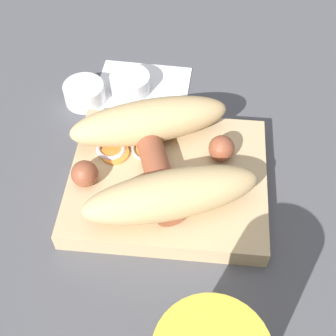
{
  "coord_description": "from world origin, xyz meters",
  "views": [
    {
      "loc": [
        0.03,
        -0.3,
        0.41
      ],
      "look_at": [
        0.0,
        0.0,
        0.03
      ],
      "focal_mm": 50.0,
      "sensor_mm": 36.0,
      "label": 1
    }
  ],
  "objects": [
    {
      "name": "condiment_cup_near",
      "position": [
        -0.06,
        0.15,
        0.01
      ],
      "size": [
        0.05,
        0.05,
        0.03
      ],
      "color": "white",
      "rests_on": "ground_plane"
    },
    {
      "name": "napkin",
      "position": [
        -0.05,
        0.14,
        0.0
      ],
      "size": [
        0.12,
        0.12,
        0.0
      ],
      "color": "white",
      "rests_on": "ground_plane"
    },
    {
      "name": "sausage",
      "position": [
        -0.01,
        0.01,
        0.04
      ],
      "size": [
        0.17,
        0.15,
        0.03
      ],
      "color": "brown",
      "rests_on": "food_tray"
    },
    {
      "name": "condiment_cup_far",
      "position": [
        -0.12,
        0.13,
        0.01
      ],
      "size": [
        0.05,
        0.05,
        0.03
      ],
      "color": "white",
      "rests_on": "ground_plane"
    },
    {
      "name": "bread_roll",
      "position": [
        -0.01,
        0.01,
        0.05
      ],
      "size": [
        0.21,
        0.2,
        0.05
      ],
      "color": "tan",
      "rests_on": "food_tray"
    },
    {
      "name": "pickled_veggies",
      "position": [
        -0.05,
        0.03,
        0.03
      ],
      "size": [
        0.07,
        0.07,
        0.01
      ],
      "color": "orange",
      "rests_on": "food_tray"
    },
    {
      "name": "food_tray",
      "position": [
        0.0,
        0.0,
        0.01
      ],
      "size": [
        0.21,
        0.17,
        0.02
      ],
      "color": "tan",
      "rests_on": "ground_plane"
    },
    {
      "name": "ground_plane",
      "position": [
        0.0,
        0.0,
        0.0
      ],
      "size": [
        3.0,
        3.0,
        0.0
      ],
      "primitive_type": "plane",
      "color": "#4C4C51"
    }
  ]
}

